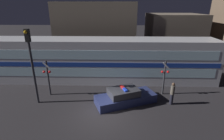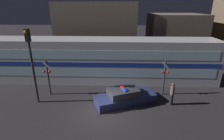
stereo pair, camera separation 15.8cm
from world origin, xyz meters
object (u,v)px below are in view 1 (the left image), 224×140
at_px(traffic_light_corner, 31,59).
at_px(police_car, 125,97).
at_px(train, 101,60).
at_px(pedestrian, 172,93).
at_px(crossing_signal_near, 164,76).

bearing_deg(traffic_light_corner, police_car, 1.36).
bearing_deg(police_car, train, 93.68).
height_order(police_car, traffic_light_corner, traffic_light_corner).
distance_m(train, traffic_light_corner, 6.85).
xyz_separation_m(pedestrian, traffic_light_corner, (-10.56, -0.04, 2.66)).
relative_size(police_car, crossing_signal_near, 1.67).
distance_m(train, police_car, 5.36).
relative_size(crossing_signal_near, traffic_light_corner, 0.52).
bearing_deg(traffic_light_corner, train, 45.33).
height_order(train, crossing_signal_near, train).
bearing_deg(crossing_signal_near, pedestrian, -80.80).
bearing_deg(train, police_car, -64.04).
bearing_deg(pedestrian, train, 141.15).
xyz_separation_m(police_car, traffic_light_corner, (-6.94, -0.16, 3.10)).
xyz_separation_m(police_car, pedestrian, (3.62, -0.13, 0.45)).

